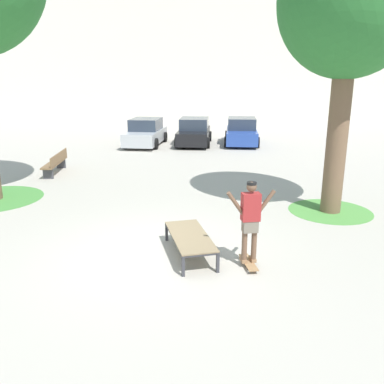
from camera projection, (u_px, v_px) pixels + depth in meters
The scene contains 11 objects.
ground_plane at pixel (157, 252), 8.88m from camera, with size 120.00×120.00×0.00m, color #B2AA9E.
building_facade at pixel (185, 36), 37.26m from camera, with size 38.20×4.00×14.86m, color silver.
skate_box at pixel (190, 237), 8.64m from camera, with size 1.23×2.03×0.46m.
skateboard at pixel (248, 263), 8.21m from camera, with size 0.34×0.82×0.09m.
skater at pixel (250, 217), 7.94m from camera, with size 1.00×0.34×1.69m.
tree_near_right at pixel (350, 4), 10.12m from camera, with size 3.68×3.68×7.53m.
grass_patch_near_right at pixel (330, 211), 11.63m from camera, with size 2.37×2.37×0.01m, color #519342.
car_silver at pixel (146, 133), 22.86m from camera, with size 2.21×4.34×1.50m.
car_black at pixel (194, 132), 23.15m from camera, with size 2.08×4.28×1.50m.
car_blue at pixel (242, 132), 23.28m from camera, with size 2.13×4.31×1.50m.
park_bench at pixel (56, 162), 16.14m from camera, with size 0.65×2.43×0.83m.
Camera 1 is at (1.03, -8.14, 3.72)m, focal length 37.57 mm.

